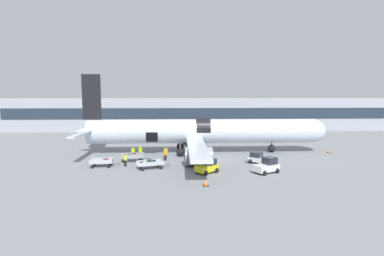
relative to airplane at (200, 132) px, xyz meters
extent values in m
plane|color=gray|center=(1.23, -4.70, -3.21)|extent=(500.00, 500.00, 0.00)
cube|color=#9EA3AD|center=(1.23, 30.37, 0.75)|extent=(93.31, 8.59, 7.93)
cube|color=#232D3D|center=(1.23, 26.02, 1.15)|extent=(91.44, 0.16, 2.54)
cylinder|color=silver|center=(0.49, 0.00, 0.14)|extent=(34.33, 3.60, 3.60)
sphere|color=silver|center=(17.66, 0.00, 0.14)|extent=(3.42, 3.42, 3.42)
cone|color=silver|center=(-16.67, 0.00, 0.14)|extent=(4.14, 3.31, 3.31)
cylinder|color=black|center=(0.49, -0.03, 0.46)|extent=(2.06, 3.61, 3.61)
cube|color=black|center=(-16.00, 0.00, 5.28)|extent=(2.70, 0.28, 6.68)
cube|color=silver|center=(-16.10, -4.48, 0.50)|extent=(0.95, 8.96, 0.20)
cube|color=silver|center=(-16.10, 4.48, 0.50)|extent=(0.95, 8.96, 0.20)
cube|color=silver|center=(-0.88, -8.54, -0.85)|extent=(2.27, 16.00, 0.40)
cube|color=silver|center=(-0.88, 8.54, -0.85)|extent=(2.27, 16.00, 0.40)
cylinder|color=gray|center=(-0.68, -8.52, -1.98)|extent=(3.38, 2.40, 2.40)
cylinder|color=gray|center=(-0.68, 8.52, -1.98)|extent=(3.38, 2.40, 2.40)
cube|color=black|center=(-7.06, -1.78, -0.49)|extent=(1.70, 0.12, 1.40)
cylinder|color=#56565B|center=(11.13, 0.00, -1.70)|extent=(0.22, 0.22, 1.88)
sphere|color=black|center=(11.13, 0.00, -2.64)|extent=(1.15, 1.15, 1.15)
cylinder|color=#56565B|center=(-2.94, -2.50, -1.70)|extent=(0.22, 0.22, 1.88)
sphere|color=black|center=(-2.94, -2.50, -2.64)|extent=(1.15, 1.15, 1.15)
cylinder|color=#56565B|center=(-2.94, 2.50, -1.70)|extent=(0.22, 0.22, 1.88)
sphere|color=black|center=(-2.94, 2.50, -2.64)|extent=(1.15, 1.15, 1.15)
cube|color=silver|center=(6.81, -11.99, -2.60)|extent=(3.31, 2.76, 0.74)
cube|color=#232833|center=(7.26, -11.73, -1.83)|extent=(1.79, 1.77, 0.80)
cube|color=black|center=(8.14, -11.24, -2.75)|extent=(0.77, 1.25, 0.37)
sphere|color=black|center=(8.03, -12.13, -2.93)|extent=(0.56, 0.56, 0.56)
sphere|color=black|center=(7.33, -10.87, -2.93)|extent=(0.56, 0.56, 0.56)
sphere|color=black|center=(6.28, -13.10, -2.93)|extent=(0.56, 0.56, 0.56)
sphere|color=black|center=(5.58, -11.85, -2.93)|extent=(0.56, 0.56, 0.56)
cube|color=silver|center=(7.35, -7.39, -2.69)|extent=(3.25, 3.03, 0.56)
cube|color=#232833|center=(6.94, -7.06, -2.09)|extent=(1.84, 1.83, 0.65)
cube|color=black|center=(6.16, -6.43, -2.81)|extent=(0.95, 1.14, 0.28)
sphere|color=black|center=(7.01, -6.20, -2.93)|extent=(0.56, 0.56, 0.56)
sphere|color=black|center=(6.11, -7.32, -2.93)|extent=(0.56, 0.56, 0.56)
sphere|color=black|center=(8.58, -7.46, -2.93)|extent=(0.56, 0.56, 0.56)
sphere|color=black|center=(7.68, -8.58, -2.93)|extent=(0.56, 0.56, 0.56)
cube|color=yellow|center=(0.05, -11.75, -2.64)|extent=(2.89, 2.78, 0.66)
cube|color=#232833|center=(0.39, -11.45, -1.94)|extent=(1.68, 1.68, 0.74)
cube|color=black|center=(1.07, -10.86, -2.77)|extent=(0.93, 1.04, 0.33)
sphere|color=black|center=(1.16, -11.68, -2.93)|extent=(0.56, 0.56, 0.56)
sphere|color=black|center=(0.27, -10.66, -2.93)|extent=(0.56, 0.56, 0.56)
sphere|color=black|center=(-0.17, -12.84, -2.93)|extent=(0.56, 0.56, 0.56)
sphere|color=black|center=(-1.06, -11.82, -2.93)|extent=(0.56, 0.56, 0.56)
cube|color=#999BA0|center=(-9.30, -5.59, -2.63)|extent=(3.14, 1.69, 0.05)
cube|color=#999BA0|center=(-7.83, -5.42, -2.36)|extent=(0.21, 1.36, 0.48)
cube|color=#999BA0|center=(-9.22, -6.23, -2.36)|extent=(2.93, 0.39, 0.48)
cube|color=#999BA0|center=(-9.37, -4.94, -2.36)|extent=(2.93, 0.39, 0.48)
cube|color=#333338|center=(-7.36, -5.37, -2.88)|extent=(0.90, 0.18, 0.06)
sphere|color=black|center=(-8.18, -6.15, -3.01)|extent=(0.40, 0.40, 0.40)
sphere|color=black|center=(-8.33, -4.79, -3.01)|extent=(0.40, 0.40, 0.40)
sphere|color=black|center=(-10.27, -6.38, -3.01)|extent=(0.40, 0.40, 0.40)
sphere|color=black|center=(-10.42, -5.03, -3.01)|extent=(0.40, 0.40, 0.40)
cube|color=#721951|center=(-8.40, -5.19, -2.46)|extent=(0.37, 0.32, 0.29)
cube|color=#14472D|center=(-9.64, -5.76, -2.37)|extent=(0.52, 0.24, 0.46)
cube|color=#721951|center=(-9.07, -5.42, -2.37)|extent=(0.52, 0.23, 0.47)
cube|color=#B7BABF|center=(-6.56, -9.48, -2.70)|extent=(3.45, 2.34, 0.05)
cube|color=#B7BABF|center=(-5.09, -8.98, -2.46)|extent=(0.51, 1.35, 0.42)
cube|color=#B7BABF|center=(-6.35, -10.11, -2.46)|extent=(2.96, 1.05, 0.42)
cube|color=#B7BABF|center=(-6.78, -8.84, -2.46)|extent=(2.96, 1.05, 0.42)
cube|color=#333338|center=(-4.63, -8.82, -2.92)|extent=(0.88, 0.36, 0.06)
sphere|color=black|center=(-5.28, -9.79, -3.01)|extent=(0.40, 0.40, 0.40)
sphere|color=black|center=(-5.73, -8.46, -3.01)|extent=(0.40, 0.40, 0.40)
sphere|color=black|center=(-7.39, -10.50, -3.01)|extent=(0.40, 0.40, 0.40)
sphere|color=black|center=(-7.84, -9.17, -3.01)|extent=(0.40, 0.40, 0.40)
cube|color=#1E2347|center=(-6.11, -9.45, -2.43)|extent=(0.45, 0.31, 0.50)
cube|color=#14472D|center=(-6.68, -9.36, -2.39)|extent=(0.58, 0.33, 0.56)
cube|color=#2D2D33|center=(-7.57, -9.99, -2.45)|extent=(0.44, 0.30, 0.44)
cube|color=#B7BABF|center=(-12.69, -8.28, -2.68)|extent=(2.85, 1.66, 0.05)
cube|color=#B7BABF|center=(-11.36, -8.16, -2.43)|extent=(0.19, 1.42, 0.45)
cube|color=#B7BABF|center=(-12.63, -8.96, -2.43)|extent=(2.68, 0.30, 0.45)
cube|color=#B7BABF|center=(-12.75, -7.60, -2.43)|extent=(2.68, 0.30, 0.45)
cube|color=#333338|center=(-10.88, -8.12, -2.91)|extent=(0.90, 0.16, 0.06)
sphere|color=black|center=(-11.67, -8.90, -3.01)|extent=(0.40, 0.40, 0.40)
sphere|color=black|center=(-11.80, -7.48, -3.01)|extent=(0.40, 0.40, 0.40)
sphere|color=black|center=(-13.58, -9.08, -3.01)|extent=(0.40, 0.40, 0.40)
sphere|color=black|center=(-13.71, -7.66, -3.01)|extent=(0.40, 0.40, 0.40)
cube|color=#1E2347|center=(-12.96, -8.58, -2.53)|extent=(0.45, 0.33, 0.26)
cube|color=#2D2D33|center=(-13.65, -8.64, -2.47)|extent=(0.47, 0.29, 0.37)
cube|color=#721951|center=(-12.00, -8.49, -2.40)|extent=(0.45, 0.34, 0.52)
cube|color=#1E2347|center=(-12.31, -8.19, -2.45)|extent=(0.38, 0.32, 0.41)
cylinder|color=#1E2338|center=(-9.61, -2.98, -2.83)|extent=(0.38, 0.38, 0.76)
cylinder|color=#B7E019|center=(-9.61, -2.98, -2.15)|extent=(0.49, 0.49, 0.60)
sphere|color=brown|center=(-9.61, -2.98, -1.74)|extent=(0.21, 0.21, 0.21)
cylinder|color=#B7E019|center=(-9.42, -2.87, -2.21)|extent=(0.16, 0.16, 0.55)
cylinder|color=#B7E019|center=(-9.79, -3.09, -2.21)|extent=(0.16, 0.16, 0.55)
cylinder|color=#2D2D33|center=(-4.98, -3.49, -2.83)|extent=(0.37, 0.37, 0.76)
cylinder|color=#CCE523|center=(-4.98, -3.49, -2.15)|extent=(0.48, 0.48, 0.60)
sphere|color=brown|center=(-4.98, -3.49, -1.75)|extent=(0.21, 0.21, 0.21)
cylinder|color=#CCE523|center=(-4.79, -3.39, -2.22)|extent=(0.15, 0.15, 0.55)
cylinder|color=#CCE523|center=(-5.17, -3.58, -2.22)|extent=(0.15, 0.15, 0.55)
cylinder|color=black|center=(-4.97, -5.20, -2.82)|extent=(0.36, 0.36, 0.78)
cylinder|color=orange|center=(-4.97, -5.20, -2.13)|extent=(0.47, 0.47, 0.61)
sphere|color=tan|center=(-4.97, -5.20, -1.72)|extent=(0.21, 0.21, 0.21)
cylinder|color=orange|center=(-5.18, -5.12, -2.20)|extent=(0.15, 0.15, 0.56)
cylinder|color=orange|center=(-4.77, -5.27, -2.20)|extent=(0.15, 0.15, 0.56)
cylinder|color=black|center=(-9.77, -8.23, -2.81)|extent=(0.41, 0.41, 0.79)
cylinder|color=#CCE523|center=(-9.77, -8.23, -2.11)|extent=(0.52, 0.52, 0.62)
sphere|color=brown|center=(-9.77, -8.23, -1.69)|extent=(0.22, 0.22, 0.22)
cylinder|color=#CCE523|center=(-9.93, -8.08, -2.17)|extent=(0.17, 0.17, 0.57)
cylinder|color=#CCE523|center=(-9.61, -8.38, -2.17)|extent=(0.17, 0.17, 0.57)
cylinder|color=#2D2D33|center=(-8.59, -3.06, -2.80)|extent=(0.39, 0.39, 0.82)
cylinder|color=#B7E019|center=(-8.59, -3.06, -2.07)|extent=(0.50, 0.50, 0.64)
sphere|color=tan|center=(-8.59, -3.06, -1.64)|extent=(0.23, 0.23, 0.23)
cylinder|color=#B7E019|center=(-8.80, -2.97, -2.14)|extent=(0.16, 0.16, 0.59)
cylinder|color=#B7E019|center=(-8.38, -3.15, -2.14)|extent=(0.16, 0.16, 0.59)
cube|color=black|center=(19.78, -0.82, -3.20)|extent=(0.59, 0.59, 0.03)
cone|color=orange|center=(19.78, -0.82, -2.92)|extent=(0.44, 0.44, 0.57)
cylinder|color=white|center=(19.78, -0.82, -2.90)|extent=(0.25, 0.25, 0.07)
cube|color=black|center=(-0.49, -16.57, -3.20)|extent=(0.59, 0.59, 0.03)
cone|color=orange|center=(-0.49, -16.57, -2.86)|extent=(0.44, 0.44, 0.70)
cylinder|color=white|center=(-0.49, -16.57, -2.82)|extent=(0.26, 0.26, 0.08)
camera|label=1|loc=(-3.01, -44.89, 5.70)|focal=28.00mm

